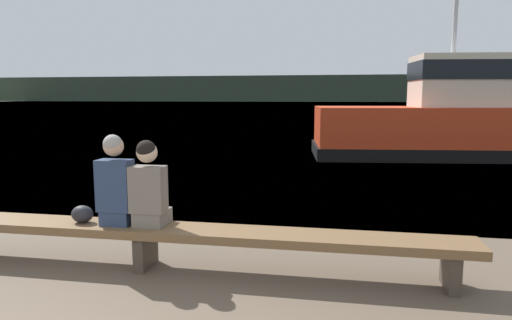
# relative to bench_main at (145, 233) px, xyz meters

# --- Properties ---
(water_surface) EXTENTS (240.00, 240.00, 0.00)m
(water_surface) POSITION_rel_bench_main_xyz_m (-0.05, 121.84, -0.40)
(water_surface) COLOR #426B8E
(water_surface) RESTS_ON ground
(far_shoreline) EXTENTS (600.00, 12.00, 9.24)m
(far_shoreline) POSITION_rel_bench_main_xyz_m (-0.05, 163.44, 4.22)
(far_shoreline) COLOR #2D3D2D
(far_shoreline) RESTS_ON ground
(bench_main) EXTENTS (7.12, 0.51, 0.48)m
(bench_main) POSITION_rel_bench_main_xyz_m (0.00, 0.00, 0.00)
(bench_main) COLOR brown
(bench_main) RESTS_ON ground
(person_left) EXTENTS (0.38, 0.41, 1.03)m
(person_left) POSITION_rel_bench_main_xyz_m (-0.33, 0.00, 0.55)
(person_left) COLOR navy
(person_left) RESTS_ON bench_main
(person_right) EXTENTS (0.38, 0.41, 0.97)m
(person_right) POSITION_rel_bench_main_xyz_m (0.06, 0.00, 0.53)
(person_right) COLOR #70665B
(person_right) RESTS_ON bench_main
(shopping_bag) EXTENTS (0.25, 0.20, 0.20)m
(shopping_bag) POSITION_rel_bench_main_xyz_m (-0.76, -0.00, 0.18)
(shopping_bag) COLOR #232328
(shopping_bag) RESTS_ON bench_main
(tugboat_red) EXTENTS (8.53, 3.88, 5.42)m
(tugboat_red) POSITION_rel_bench_main_xyz_m (5.53, 10.67, 0.61)
(tugboat_red) COLOR red
(tugboat_red) RESTS_ON water_surface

